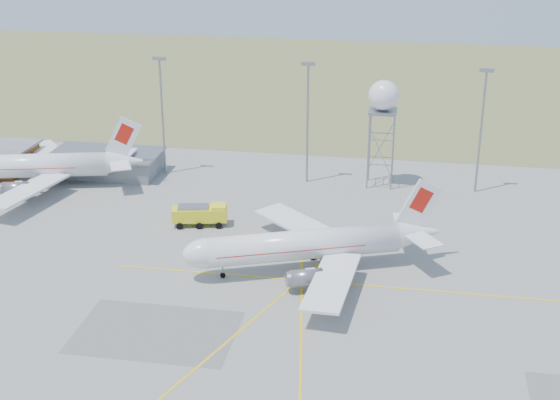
% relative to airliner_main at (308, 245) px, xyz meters
% --- Properties ---
extents(grass_strip, '(400.00, 120.00, 0.03)m').
position_rel_airliner_main_xyz_m(grass_strip, '(5.25, 106.84, -3.55)').
color(grass_strip, olive).
rests_on(grass_strip, ground).
extents(building_grey, '(19.00, 10.00, 3.90)m').
position_rel_airliner_main_xyz_m(building_grey, '(-39.75, 30.84, -1.59)').
color(building_grey, gray).
rests_on(building_grey, ground).
extents(mast_a, '(2.20, 0.50, 20.50)m').
position_rel_airliner_main_xyz_m(mast_a, '(-29.75, 32.84, 8.50)').
color(mast_a, gray).
rests_on(mast_a, ground).
extents(mast_b, '(2.20, 0.50, 20.50)m').
position_rel_airliner_main_xyz_m(mast_b, '(-4.75, 32.84, 8.50)').
color(mast_b, gray).
rests_on(mast_b, ground).
extents(mast_c, '(2.20, 0.50, 20.50)m').
position_rel_airliner_main_xyz_m(mast_c, '(23.25, 32.84, 8.50)').
color(mast_c, gray).
rests_on(mast_c, ground).
extents(airliner_main, '(33.08, 31.04, 11.64)m').
position_rel_airliner_main_xyz_m(airliner_main, '(0.00, 0.00, 0.00)').
color(airliner_main, white).
rests_on(airliner_main, ground).
extents(airliner_far, '(34.61, 32.96, 11.89)m').
position_rel_airliner_main_xyz_m(airliner_far, '(-49.20, 22.57, 0.08)').
color(airliner_far, white).
rests_on(airliner_far, ground).
extents(radar_tower, '(4.94, 4.94, 17.88)m').
position_rel_airliner_main_xyz_m(radar_tower, '(7.52, 33.37, 6.47)').
color(radar_tower, gray).
rests_on(radar_tower, ground).
extents(fire_truck, '(8.41, 4.52, 3.21)m').
position_rel_airliner_main_xyz_m(fire_truck, '(-17.56, 11.78, -2.03)').
color(fire_truck, yellow).
rests_on(fire_truck, ground).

